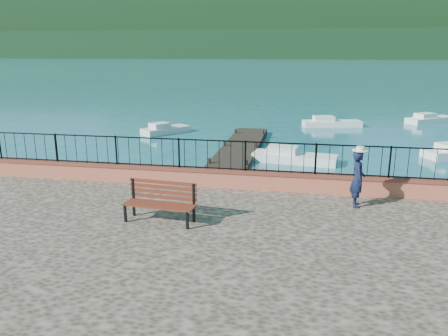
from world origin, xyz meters
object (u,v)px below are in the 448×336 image
(boat_1, at_px, (295,154))
(boat_3, at_px, (166,128))
(park_bench, at_px, (160,210))
(boat_0, at_px, (98,177))
(person, at_px, (358,179))
(boat_5, at_px, (431,117))
(boat_4, at_px, (332,121))

(boat_1, height_order, boat_3, same)
(park_bench, relative_size, boat_0, 0.48)
(boat_1, xyz_separation_m, boat_3, (-8.91, 6.43, 0.00))
(person, xyz_separation_m, boat_5, (8.23, 24.30, -1.62))
(boat_0, distance_m, boat_1, 9.79)
(person, bearing_deg, boat_4, -2.55)
(boat_4, xyz_separation_m, boat_5, (7.76, 3.28, 0.00))
(person, bearing_deg, boat_5, -19.98)
(park_bench, xyz_separation_m, boat_1, (3.17, 11.74, -1.11))
(park_bench, height_order, person, person)
(person, bearing_deg, boat_1, 10.36)
(boat_4, bearing_deg, person, -103.45)
(boat_0, relative_size, boat_1, 0.96)
(boat_5, bearing_deg, boat_1, -159.85)
(boat_3, bearing_deg, boat_0, -136.33)
(boat_1, height_order, boat_4, same)
(park_bench, distance_m, boat_1, 12.21)
(person, height_order, boat_3, person)
(park_bench, relative_size, boat_4, 0.45)
(boat_1, distance_m, boat_4, 11.69)
(boat_0, xyz_separation_m, boat_3, (-0.92, 12.08, 0.00))
(boat_3, height_order, boat_5, same)
(boat_0, xyz_separation_m, boat_4, (10.44, 17.08, 0.00))
(park_bench, xyz_separation_m, person, (5.14, 2.14, 0.50))
(park_bench, bearing_deg, boat_1, 80.40)
(person, relative_size, boat_4, 0.38)
(park_bench, height_order, boat_0, park_bench)
(boat_1, bearing_deg, person, -69.64)
(person, distance_m, boat_1, 9.93)
(boat_0, relative_size, boat_5, 0.96)
(boat_1, bearing_deg, boat_5, 63.98)
(boat_4, bearing_deg, park_bench, -115.79)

